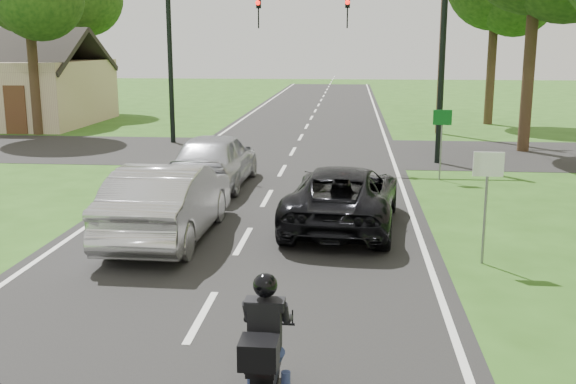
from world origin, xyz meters
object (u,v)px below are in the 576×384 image
Objects in this scene: sign_green at (442,127)px; sign_white at (487,180)px; silver_sedan at (168,201)px; motorcycle_rider at (265,363)px; silver_suv at (215,159)px; dark_suv at (343,196)px; utility_pole_far at (443,20)px; traffic_signal at (387,41)px.

sign_white is at bearing -91.43° from sign_green.
sign_white is at bearing 170.94° from silver_sedan.
motorcycle_rider is 0.42× the size of silver_suv.
utility_pole_far reaches higher than dark_suv.
sign_green is (-1.30, -11.02, -3.49)m from utility_pole_far.
silver_sedan is at bearing -133.30° from sign_green.
silver_suv is at bearing -137.24° from traffic_signal.
dark_suv is at bearing 85.26° from motorcycle_rider.
sign_green reaches higher than silver_sedan.
traffic_signal reaches higher than motorcycle_rider.
silver_sedan is at bearing -116.47° from traffic_signal.
silver_sedan is 11.56m from traffic_signal.
silver_sedan is at bearing -113.52° from utility_pole_far.
dark_suv is 1.06× the size of silver_suv.
dark_suv is 0.50× the size of utility_pole_far.
motorcycle_rider is 25.57m from utility_pole_far.
traffic_signal reaches higher than silver_suv.
silver_suv is at bearing 104.32° from motorcycle_rider.
sign_white reaches higher than silver_sedan.
utility_pole_far is 4.71× the size of sign_green.
motorcycle_rider is 0.40× the size of silver_sedan.
motorcycle_rider is 0.39× the size of dark_suv.
traffic_signal is at bearing -109.68° from utility_pole_far.
dark_suv is 9.35m from traffic_signal.
sign_white is 1.00× the size of sign_green.
sign_green is (1.56, -3.02, -2.54)m from traffic_signal.
motorcycle_rider is at bearing -104.67° from sign_green.
traffic_signal is at bearing -115.54° from silver_sedan.
sign_white is 8.00m from sign_green.
dark_suv is 17.67m from utility_pole_far.
traffic_signal is (1.29, 8.61, 3.44)m from dark_suv.
dark_suv is 6.34m from sign_green.
traffic_signal is 0.64× the size of utility_pole_far.
traffic_signal is at bearing 117.38° from sign_green.
motorcycle_rider reaches higher than dark_suv.
sign_green is (0.20, 8.00, 0.00)m from sign_white.
utility_pole_far is 4.71× the size of sign_white.
silver_sedan is 0.76× the size of traffic_signal.
silver_suv is 0.47× the size of utility_pole_far.
silver_sedan is at bearing 92.16° from silver_suv.
sign_green is (6.57, 1.61, 0.79)m from silver_suv.
motorcycle_rider is at bearing -101.18° from utility_pole_far.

